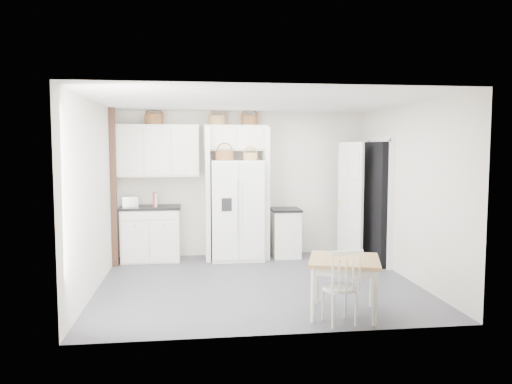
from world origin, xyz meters
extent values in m
plane|color=#47464E|center=(0.00, 0.00, 0.00)|extent=(4.50, 4.50, 0.00)
plane|color=white|center=(0.00, 0.00, 2.60)|extent=(4.50, 4.50, 0.00)
plane|color=beige|center=(0.00, 2.00, 1.30)|extent=(4.50, 0.00, 4.50)
plane|color=beige|center=(-2.25, 0.00, 1.30)|extent=(0.00, 4.00, 4.00)
plane|color=beige|center=(2.25, 0.00, 1.30)|extent=(0.00, 4.00, 4.00)
cube|color=white|center=(-0.15, 1.63, 0.87)|extent=(0.90, 0.72, 1.74)
cube|color=silver|center=(-1.64, 1.70, 0.45)|extent=(0.98, 0.62, 0.91)
cube|color=silver|center=(0.73, 1.70, 0.42)|extent=(0.47, 0.57, 0.83)
cube|color=#9D6334|center=(0.83, -1.45, 0.33)|extent=(1.00, 1.00, 0.66)
cube|color=silver|center=(0.69, -1.75, 0.40)|extent=(0.44, 0.41, 0.81)
cube|color=black|center=(-1.64, 1.70, 0.93)|extent=(1.02, 0.66, 0.04)
cube|color=black|center=(0.73, 1.70, 0.85)|extent=(0.51, 0.60, 0.04)
cube|color=silver|center=(-1.97, 1.64, 1.04)|extent=(0.28, 0.19, 0.18)
cube|color=#A1262D|center=(-1.57, 1.62, 1.07)|extent=(0.04, 0.17, 0.25)
cube|color=beige|center=(-1.54, 1.62, 1.06)|extent=(0.03, 0.15, 0.23)
cylinder|color=brown|center=(-1.57, 1.83, 2.44)|extent=(0.31, 0.31, 0.18)
cylinder|color=brown|center=(-0.47, 1.83, 2.43)|extent=(0.29, 0.29, 0.16)
cylinder|color=brown|center=(0.10, 1.83, 2.43)|extent=(0.29, 0.29, 0.17)
cylinder|color=brown|center=(-0.37, 1.53, 1.82)|extent=(0.31, 0.31, 0.16)
cylinder|color=brown|center=(0.08, 1.53, 1.80)|extent=(0.24, 0.24, 0.13)
cube|color=silver|center=(-1.50, 1.83, 1.90)|extent=(1.40, 0.34, 0.90)
cube|color=silver|center=(-0.15, 1.83, 2.12)|extent=(1.12, 0.34, 0.45)
cube|color=silver|center=(-0.66, 1.70, 1.15)|extent=(0.08, 0.60, 2.30)
cube|color=silver|center=(0.36, 1.70, 1.15)|extent=(0.08, 0.60, 2.30)
cube|color=#341D15|center=(-2.20, 1.35, 1.30)|extent=(0.09, 0.09, 2.60)
cube|color=black|center=(2.16, 1.00, 1.02)|extent=(0.18, 0.85, 2.05)
cube|color=white|center=(1.80, 1.33, 1.02)|extent=(0.21, 0.79, 2.05)
camera|label=1|loc=(-0.92, -7.00, 1.96)|focal=35.00mm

